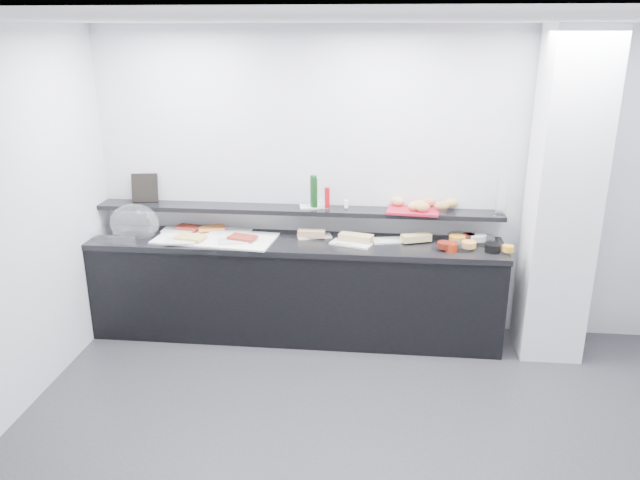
# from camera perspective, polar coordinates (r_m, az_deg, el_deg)

# --- Properties ---
(ground) EXTENTS (5.00, 5.00, 0.00)m
(ground) POSITION_cam_1_polar(r_m,az_deg,el_deg) (4.31, 4.16, -19.33)
(ground) COLOR #2D2D30
(ground) RESTS_ON ground
(back_wall) EXTENTS (5.00, 0.02, 2.70)m
(back_wall) POSITION_cam_1_polar(r_m,az_deg,el_deg) (5.55, 5.25, 5.09)
(back_wall) COLOR silver
(back_wall) RESTS_ON ground
(ceiling) EXTENTS (5.00, 5.00, 0.00)m
(ceiling) POSITION_cam_1_polar(r_m,az_deg,el_deg) (3.39, 5.28, 19.48)
(ceiling) COLOR white
(ceiling) RESTS_ON back_wall
(column) EXTENTS (0.50, 0.50, 2.70)m
(column) POSITION_cam_1_polar(r_m,az_deg,el_deg) (5.40, 21.31, 3.49)
(column) COLOR silver
(column) RESTS_ON ground
(buffet_cabinet) EXTENTS (3.60, 0.60, 0.85)m
(buffet_cabinet) POSITION_cam_1_polar(r_m,az_deg,el_deg) (5.61, -2.28, -4.66)
(buffet_cabinet) COLOR black
(buffet_cabinet) RESTS_ON ground
(counter_top) EXTENTS (3.62, 0.62, 0.05)m
(counter_top) POSITION_cam_1_polar(r_m,az_deg,el_deg) (5.45, -2.34, -0.32)
(counter_top) COLOR black
(counter_top) RESTS_ON buffet_cabinet
(wall_shelf) EXTENTS (3.60, 0.25, 0.04)m
(wall_shelf) POSITION_cam_1_polar(r_m,az_deg,el_deg) (5.54, -2.11, 2.77)
(wall_shelf) COLOR black
(wall_shelf) RESTS_ON back_wall
(cloche_base) EXTENTS (0.47, 0.34, 0.04)m
(cloche_base) POSITION_cam_1_polar(r_m,az_deg,el_deg) (5.87, -17.78, 0.66)
(cloche_base) COLOR silver
(cloche_base) RESTS_ON counter_top
(cloche_dome) EXTENTS (0.46, 0.32, 0.34)m
(cloche_dome) POSITION_cam_1_polar(r_m,az_deg,el_deg) (5.76, -16.60, 1.53)
(cloche_dome) COLOR white
(cloche_dome) RESTS_ON cloche_base
(linen_runner) EXTENTS (1.08, 0.60, 0.01)m
(linen_runner) POSITION_cam_1_polar(r_m,az_deg,el_deg) (5.55, -9.52, 0.16)
(linen_runner) COLOR white
(linen_runner) RESTS_ON counter_top
(platter_meat_a) EXTENTS (0.28, 0.19, 0.01)m
(platter_meat_a) POSITION_cam_1_polar(r_m,az_deg,el_deg) (5.81, -12.78, 0.94)
(platter_meat_a) COLOR silver
(platter_meat_a) RESTS_ON linen_runner
(food_meat_a) EXTENTS (0.24, 0.18, 0.02)m
(food_meat_a) POSITION_cam_1_polar(r_m,az_deg,el_deg) (5.80, -11.94, 1.15)
(food_meat_a) COLOR maroon
(food_meat_a) RESTS_ON platter_meat_a
(platter_salmon) EXTENTS (0.37, 0.27, 0.01)m
(platter_salmon) POSITION_cam_1_polar(r_m,az_deg,el_deg) (5.66, -8.20, 0.74)
(platter_salmon) COLOR white
(platter_salmon) RESTS_ON linen_runner
(food_salmon) EXTENTS (0.27, 0.22, 0.02)m
(food_salmon) POSITION_cam_1_polar(r_m,az_deg,el_deg) (5.74, -9.90, 1.09)
(food_salmon) COLOR orange
(food_salmon) RESTS_ON platter_salmon
(platter_cheese) EXTENTS (0.28, 0.21, 0.01)m
(platter_cheese) POSITION_cam_1_polar(r_m,az_deg,el_deg) (5.49, -12.60, -0.10)
(platter_cheese) COLOR white
(platter_cheese) RESTS_ON linen_runner
(food_cheese) EXTENTS (0.27, 0.20, 0.02)m
(food_cheese) POSITION_cam_1_polar(r_m,az_deg,el_deg) (5.51, -11.78, 0.25)
(food_cheese) COLOR #DFB856
(food_cheese) RESTS_ON platter_cheese
(platter_meat_b) EXTENTS (0.29, 0.23, 0.01)m
(platter_meat_b) POSITION_cam_1_polar(r_m,az_deg,el_deg) (5.42, -7.90, -0.07)
(platter_meat_b) COLOR silver
(platter_meat_b) RESTS_ON linen_runner
(food_meat_b) EXTENTS (0.26, 0.20, 0.02)m
(food_meat_b) POSITION_cam_1_polar(r_m,az_deg,el_deg) (5.44, -7.11, 0.24)
(food_meat_b) COLOR maroon
(food_meat_b) RESTS_ON platter_meat_b
(sandwich_plate_left) EXTENTS (0.32, 0.20, 0.01)m
(sandwich_plate_left) POSITION_cam_1_polar(r_m,az_deg,el_deg) (5.53, -0.52, 0.34)
(sandwich_plate_left) COLOR white
(sandwich_plate_left) RESTS_ON counter_top
(sandwich_food_left) EXTENTS (0.24, 0.10, 0.06)m
(sandwich_food_left) POSITION_cam_1_polar(r_m,az_deg,el_deg) (5.49, -0.79, 0.61)
(sandwich_food_left) COLOR tan
(sandwich_food_left) RESTS_ON sandwich_plate_left
(tongs_left) EXTENTS (0.15, 0.07, 0.01)m
(tongs_left) POSITION_cam_1_polar(r_m,az_deg,el_deg) (5.48, -0.03, 0.30)
(tongs_left) COLOR #B9BBC0
(tongs_left) RESTS_ON sandwich_plate_left
(sandwich_plate_mid) EXTENTS (0.38, 0.25, 0.01)m
(sandwich_plate_mid) POSITION_cam_1_polar(r_m,az_deg,el_deg) (5.34, 2.85, -0.36)
(sandwich_plate_mid) COLOR silver
(sandwich_plate_mid) RESTS_ON counter_top
(sandwich_food_mid) EXTENTS (0.31, 0.18, 0.06)m
(sandwich_food_mid) POSITION_cam_1_polar(r_m,az_deg,el_deg) (5.38, 3.30, 0.22)
(sandwich_food_mid) COLOR tan
(sandwich_food_mid) RESTS_ON sandwich_plate_mid
(tongs_mid) EXTENTS (0.16, 0.02, 0.01)m
(tongs_mid) POSITION_cam_1_polar(r_m,az_deg,el_deg) (5.30, 2.37, -0.36)
(tongs_mid) COLOR silver
(tongs_mid) RESTS_ON sandwich_plate_mid
(sandwich_plate_right) EXTENTS (0.40, 0.24, 0.01)m
(sandwich_plate_right) POSITION_cam_1_polar(r_m,az_deg,el_deg) (5.47, 6.70, -0.01)
(sandwich_plate_right) COLOR white
(sandwich_plate_right) RESTS_ON counter_top
(sandwich_food_right) EXTENTS (0.27, 0.18, 0.06)m
(sandwich_food_right) POSITION_cam_1_polar(r_m,az_deg,el_deg) (5.44, 8.78, 0.21)
(sandwich_food_right) COLOR tan
(sandwich_food_right) RESTS_ON sandwich_plate_right
(tongs_right) EXTENTS (0.16, 0.03, 0.01)m
(tongs_right) POSITION_cam_1_polar(r_m,az_deg,el_deg) (5.40, 6.40, -0.10)
(tongs_right) COLOR silver
(tongs_right) RESTS_ON sandwich_plate_right
(bowl_glass_fruit) EXTENTS (0.21, 0.21, 0.07)m
(bowl_glass_fruit) POSITION_cam_1_polar(r_m,az_deg,el_deg) (5.53, 12.55, 0.19)
(bowl_glass_fruit) COLOR white
(bowl_glass_fruit) RESTS_ON counter_top
(fill_glass_fruit) EXTENTS (0.15, 0.15, 0.05)m
(fill_glass_fruit) POSITION_cam_1_polar(r_m,az_deg,el_deg) (5.47, 12.44, 0.14)
(fill_glass_fruit) COLOR orange
(fill_glass_fruit) RESTS_ON bowl_glass_fruit
(bowl_black_jam) EXTENTS (0.17, 0.17, 0.07)m
(bowl_black_jam) POSITION_cam_1_polar(r_m,az_deg,el_deg) (5.58, 13.96, 0.24)
(bowl_black_jam) COLOR black
(bowl_black_jam) RESTS_ON counter_top
(fill_black_jam) EXTENTS (0.13, 0.13, 0.05)m
(fill_black_jam) POSITION_cam_1_polar(r_m,az_deg,el_deg) (5.54, 13.43, 0.29)
(fill_black_jam) COLOR #53130B
(fill_black_jam) RESTS_ON bowl_black_jam
(bowl_glass_cream) EXTENTS (0.25, 0.25, 0.07)m
(bowl_glass_cream) POSITION_cam_1_polar(r_m,az_deg,el_deg) (5.52, 14.72, -0.03)
(bowl_glass_cream) COLOR white
(bowl_glass_cream) RESTS_ON counter_top
(fill_glass_cream) EXTENTS (0.21, 0.21, 0.05)m
(fill_glass_cream) POSITION_cam_1_polar(r_m,az_deg,el_deg) (5.56, 14.12, 0.29)
(fill_glass_cream) COLOR white
(fill_glass_cream) RESTS_ON bowl_glass_cream
(bowl_red_jam) EXTENTS (0.13, 0.13, 0.07)m
(bowl_red_jam) POSITION_cam_1_polar(r_m,az_deg,el_deg) (5.29, 11.89, -0.62)
(bowl_red_jam) COLOR #9C260E
(bowl_red_jam) RESTS_ON counter_top
(fill_red_jam) EXTENTS (0.13, 0.13, 0.05)m
(fill_red_jam) POSITION_cam_1_polar(r_m,az_deg,el_deg) (5.29, 11.31, -0.45)
(fill_red_jam) COLOR #5A150C
(fill_red_jam) RESTS_ON bowl_red_jam
(bowl_glass_salmon) EXTENTS (0.20, 0.20, 0.07)m
(bowl_glass_salmon) POSITION_cam_1_polar(r_m,az_deg,el_deg) (5.34, 12.89, -0.52)
(bowl_glass_salmon) COLOR silver
(bowl_glass_salmon) RESTS_ON counter_top
(fill_glass_salmon) EXTENTS (0.14, 0.14, 0.05)m
(fill_glass_salmon) POSITION_cam_1_polar(r_m,az_deg,el_deg) (5.35, 13.46, -0.39)
(fill_glass_salmon) COLOR #F89D3C
(fill_glass_salmon) RESTS_ON bowl_glass_salmon
(bowl_black_fruit) EXTENTS (0.17, 0.17, 0.07)m
(bowl_black_fruit) POSITION_cam_1_polar(r_m,az_deg,el_deg) (5.35, 15.51, -0.70)
(bowl_black_fruit) COLOR black
(bowl_black_fruit) RESTS_ON counter_top
(fill_black_fruit) EXTENTS (0.10, 0.10, 0.05)m
(fill_black_fruit) POSITION_cam_1_polar(r_m,az_deg,el_deg) (5.33, 16.81, -0.75)
(fill_black_fruit) COLOR orange
(fill_black_fruit) RESTS_ON bowl_black_fruit
(framed_print) EXTENTS (0.24, 0.11, 0.26)m
(framed_print) POSITION_cam_1_polar(r_m,az_deg,el_deg) (5.92, -15.73, 4.62)
(framed_print) COLOR black
(framed_print) RESTS_ON wall_shelf
(print_art) EXTENTS (0.20, 0.10, 0.22)m
(print_art) POSITION_cam_1_polar(r_m,az_deg,el_deg) (5.99, -15.97, 4.76)
(print_art) COLOR beige
(print_art) RESTS_ON framed_print
(condiment_tray) EXTENTS (0.27, 0.20, 0.01)m
(condiment_tray) POSITION_cam_1_polar(r_m,az_deg,el_deg) (5.55, -0.56, 3.10)
(condiment_tray) COLOR silver
(condiment_tray) RESTS_ON wall_shelf
(bottle_green_a) EXTENTS (0.05, 0.05, 0.26)m
(bottle_green_a) POSITION_cam_1_polar(r_m,az_deg,el_deg) (5.47, -0.50, 4.33)
(bottle_green_a) COLOR black
(bottle_green_a) RESTS_ON condiment_tray
(bottle_brown) EXTENTS (0.06, 0.06, 0.24)m
(bottle_brown) POSITION_cam_1_polar(r_m,az_deg,el_deg) (5.49, -0.52, 4.27)
(bottle_brown) COLOR #341409
(bottle_brown) RESTS_ON condiment_tray
(bottle_green_b) EXTENTS (0.07, 0.07, 0.28)m
(bottle_green_b) POSITION_cam_1_polar(r_m,az_deg,el_deg) (5.49, -0.60, 4.51)
(bottle_green_b) COLOR #0F371A
(bottle_green_b) RESTS_ON condiment_tray
(bottle_hot) EXTENTS (0.05, 0.05, 0.18)m
(bottle_hot) POSITION_cam_1_polar(r_m,az_deg,el_deg) (5.47, 0.66, 3.90)
(bottle_hot) COLOR #AD0C16
(bottle_hot) RESTS_ON condiment_tray
(shaker_salt) EXTENTS (0.03, 0.03, 0.07)m
(shaker_salt) POSITION_cam_1_polar(r_m,az_deg,el_deg) (5.47, 0.16, 3.32)
(shaker_salt) COLOR white
(shaker_salt) RESTS_ON condiment_tray
(shaker_pepper) EXTENTS (0.04, 0.04, 0.07)m
(shaker_pepper) POSITION_cam_1_polar(r_m,az_deg,el_deg) (5.48, 2.41, 3.31)
(shaker_pepper) COLOR white
(shaker_pepper) RESTS_ON condiment_tray
(bread_tray) EXTENTS (0.47, 0.35, 0.02)m
(bread_tray) POSITION_cam_1_polar(r_m,az_deg,el_deg) (5.48, 8.49, 2.71)
(bread_tray) COLOR #A51127
(bread_tray) RESTS_ON wall_shelf
(bread_roll_nw) EXTENTS (0.14, 0.11, 0.08)m
(bread_roll_nw) POSITION_cam_1_polar(r_m,az_deg,el_deg) (5.55, 7.12, 3.53)
(bread_roll_nw) COLOR tan
(bread_roll_nw) RESTS_ON bread_tray
(bread_roll_n) EXTENTS (0.14, 0.11, 0.08)m
(bread_roll_n) POSITION_cam_1_polar(r_m,az_deg,el_deg) (5.56, 9.89, 3.43)
(bread_roll_n) COLOR #C37A4A
(bread_roll_n) RESTS_ON bread_tray
(bread_roll_ne) EXTENTS (0.15, 0.12, 0.08)m
(bread_roll_ne) POSITION_cam_1_polar(r_m,az_deg,el_deg) (5.57, 11.88, 3.33)
(bread_roll_ne) COLOR tan
(bread_roll_ne) RESTS_ON bread_tray
(bread_roll_sw) EXTENTS (0.15, 0.12, 0.08)m
(bread_roll_sw) POSITION_cam_1_polar(r_m,az_deg,el_deg) (5.39, 9.39, 2.97)
(bread_roll_sw) COLOR #BC8148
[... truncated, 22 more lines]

